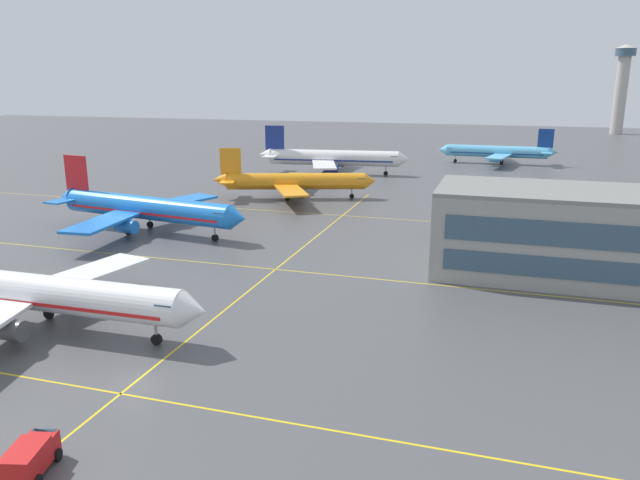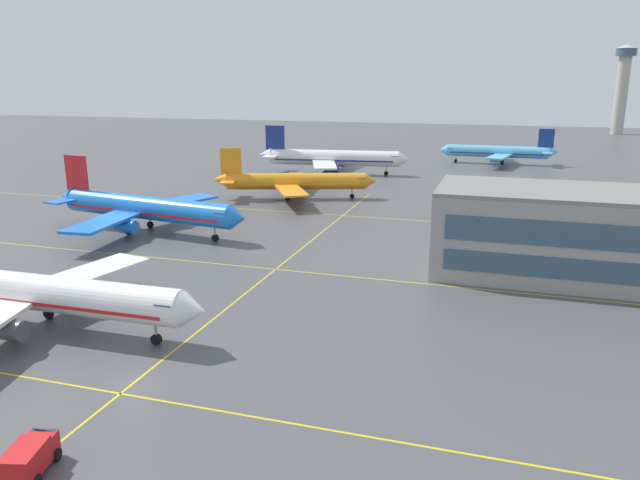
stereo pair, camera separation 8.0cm
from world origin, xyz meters
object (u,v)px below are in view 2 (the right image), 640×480
object	(u,v)px
airliner_second_row	(145,208)
airliner_third_row	(294,182)
service_truck_red_van	(30,456)
airliner_far_right_stand	(498,152)
control_tower	(623,83)
airliner_far_left_stand	(332,158)
airliner_front_gate	(39,293)

from	to	relation	value
airliner_second_row	airliner_third_row	xyz separation A→B (m)	(13.06, 33.13, -0.40)
airliner_second_row	airliner_third_row	distance (m)	35.61
airliner_third_row	service_truck_red_van	distance (m)	89.16
airliner_second_row	service_truck_red_van	size ratio (longest dim) A/B	8.28
airliner_far_right_stand	service_truck_red_van	size ratio (longest dim) A/B	7.39
airliner_second_row	control_tower	xyz separation A→B (m)	(99.62, 217.13, 18.24)
airliner_far_left_stand	airliner_far_right_stand	xyz separation A→B (m)	(40.10, 32.40, -0.63)
airliner_front_gate	airliner_far_left_stand	world-z (taller)	airliner_far_left_stand
airliner_front_gate	airliner_second_row	size ratio (longest dim) A/B	0.95
airliner_far_right_stand	control_tower	distance (m)	128.63
airliner_far_right_stand	service_truck_red_van	world-z (taller)	airliner_far_right_stand
control_tower	airliner_far_right_stand	bearing A→B (deg)	-112.28
airliner_third_row	control_tower	xyz separation A→B (m)	(86.56, 184.00, 18.64)
airliner_front_gate	service_truck_red_van	xyz separation A→B (m)	(15.31, -18.42, -2.52)
airliner_front_gate	airliner_far_left_stand	distance (m)	103.41
airliner_third_row	control_tower	bearing A→B (deg)	64.81
airliner_far_left_stand	airliner_far_right_stand	bearing A→B (deg)	38.94
airliner_third_row	airliner_front_gate	bearing A→B (deg)	-90.89
airliner_front_gate	airliner_far_right_stand	distance (m)	141.40
airliner_third_row	airliner_far_right_stand	xyz separation A→B (m)	(38.30, 66.23, -0.01)
airliner_third_row	airliner_far_left_stand	xyz separation A→B (m)	(-1.80, 33.84, 0.62)
airliner_third_row	airliner_far_left_stand	bearing A→B (deg)	93.04
airliner_far_left_stand	service_truck_red_van	xyz separation A→B (m)	(16.03, -121.82, -2.95)
airliner_far_left_stand	service_truck_red_van	bearing A→B (deg)	-82.50
airliner_front_gate	airliner_far_left_stand	size ratio (longest dim) A/B	0.89
airliner_far_left_stand	control_tower	distance (m)	175.16
airliner_front_gate	airliner_second_row	distance (m)	38.36
airliner_second_row	airliner_far_right_stand	xyz separation A→B (m)	(51.36, 99.36, -0.41)
airliner_far_left_stand	control_tower	world-z (taller)	control_tower
airliner_far_right_stand	control_tower	size ratio (longest dim) A/B	0.86
airliner_front_gate	control_tower	size ratio (longest dim) A/B	0.91
airliner_front_gate	control_tower	bearing A→B (deg)	70.93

